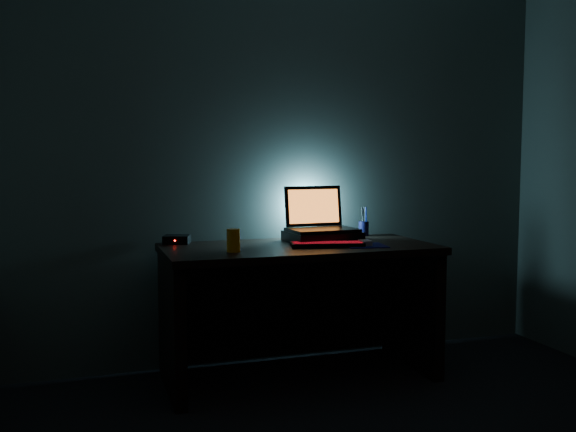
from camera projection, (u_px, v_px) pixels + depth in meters
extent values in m
cube|color=#434D47|center=(279.00, 155.00, 3.87)|extent=(3.50, 0.00, 2.50)
cube|color=black|center=(299.00, 249.00, 3.55)|extent=(1.50, 0.70, 0.04)
cube|color=black|center=(172.00, 326.00, 3.37)|extent=(0.06, 0.64, 0.71)
cube|color=black|center=(412.00, 306.00, 3.81)|extent=(0.06, 0.64, 0.71)
cube|color=black|center=(281.00, 303.00, 3.90)|extent=(1.38, 0.02, 0.65)
cube|color=black|center=(322.00, 237.00, 3.71)|extent=(0.42, 0.32, 0.06)
cube|color=black|center=(322.00, 230.00, 3.70)|extent=(0.40, 0.28, 0.02)
cube|color=black|center=(313.00, 206.00, 3.81)|extent=(0.36, 0.07, 0.24)
cube|color=orange|center=(314.00, 206.00, 3.81)|extent=(0.32, 0.05, 0.20)
cube|color=black|center=(327.00, 244.00, 3.50)|extent=(0.42, 0.21, 0.02)
cube|color=red|center=(327.00, 242.00, 3.50)|extent=(0.40, 0.19, 0.00)
cube|color=#0B0D4F|center=(365.00, 246.00, 3.53)|extent=(0.24, 0.23, 0.00)
cube|color=gray|center=(365.00, 243.00, 3.53)|extent=(0.07, 0.10, 0.03)
cylinder|color=black|center=(364.00, 229.00, 4.00)|extent=(0.07, 0.07, 0.09)
cylinder|color=orange|center=(233.00, 240.00, 3.30)|extent=(0.09, 0.09, 0.12)
cube|color=black|center=(177.00, 239.00, 3.62)|extent=(0.17, 0.16, 0.05)
sphere|color=#FF0C07|center=(175.00, 241.00, 3.57)|extent=(0.01, 0.01, 0.01)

